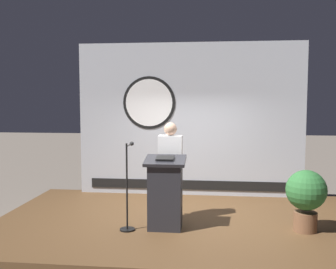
{
  "coord_description": "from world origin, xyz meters",
  "views": [
    {
      "loc": [
        0.47,
        -6.6,
        2.36
      ],
      "look_at": [
        -0.26,
        -0.07,
        1.77
      ],
      "focal_mm": 42.47,
      "sensor_mm": 36.0,
      "label": 1
    }
  ],
  "objects_px": {
    "podium": "(165,193)",
    "potted_plant": "(306,194)",
    "speaker_person": "(170,170)",
    "microphone_stand": "(128,199)"
  },
  "relations": [
    {
      "from": "speaker_person",
      "to": "microphone_stand",
      "type": "relative_size",
      "value": 1.21
    },
    {
      "from": "podium",
      "to": "speaker_person",
      "type": "xyz_separation_m",
      "value": [
        0.03,
        0.48,
        0.28
      ]
    },
    {
      "from": "podium",
      "to": "microphone_stand",
      "type": "xyz_separation_m",
      "value": [
        -0.58,
        -0.09,
        -0.09
      ]
    },
    {
      "from": "podium",
      "to": "potted_plant",
      "type": "height_order",
      "value": "podium"
    },
    {
      "from": "podium",
      "to": "microphone_stand",
      "type": "distance_m",
      "value": 0.6
    },
    {
      "from": "podium",
      "to": "potted_plant",
      "type": "relative_size",
      "value": 1.21
    },
    {
      "from": "microphone_stand",
      "to": "potted_plant",
      "type": "height_order",
      "value": "microphone_stand"
    },
    {
      "from": "microphone_stand",
      "to": "potted_plant",
      "type": "relative_size",
      "value": 1.43
    },
    {
      "from": "podium",
      "to": "speaker_person",
      "type": "relative_size",
      "value": 0.7
    },
    {
      "from": "potted_plant",
      "to": "podium",
      "type": "bearing_deg",
      "value": -176.82
    }
  ]
}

